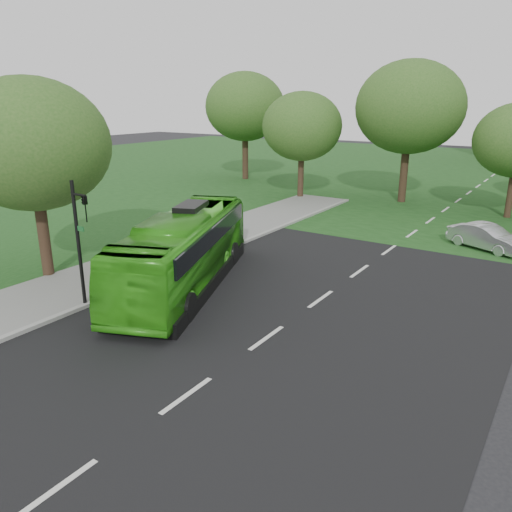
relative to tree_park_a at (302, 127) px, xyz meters
The scene contains 9 objects.
ground 27.11m from the tree_park_a, 65.95° to the right, with size 160.00×160.00×0.00m, color black.
street_surfaces 11.89m from the tree_park_a, ahead, with size 120.00×120.00×0.15m.
tree_park_a is the anchor object (origin of this frame).
tree_park_b 7.94m from the tree_park_a, 21.75° to the left, with size 7.87×7.87×10.32m.
tree_park_f 10.98m from the tree_park_a, 148.19° to the left, with size 7.53×7.53×10.05m.
tree_side_near 22.50m from the tree_park_a, 91.12° to the right, with size 6.38×6.38×8.48m.
bus 21.02m from the tree_park_a, 75.07° to the right, with size 2.58×11.02×3.07m, color green.
sedan 17.31m from the tree_park_a, 25.80° to the right, with size 1.39×3.98×1.31m, color silver.
traffic_light 24.22m from the tree_park_a, 80.99° to the right, with size 0.78×0.23×4.81m.
Camera 1 is at (7.88, -10.62, 7.55)m, focal length 35.00 mm.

